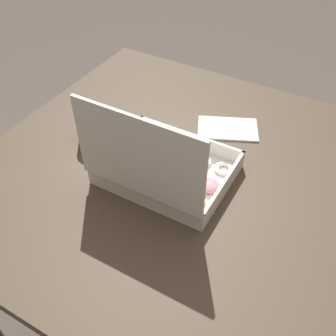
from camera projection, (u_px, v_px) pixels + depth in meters
name	position (u px, v px, depth m)	size (l,w,h in m)	color
ground_plane	(174.00, 311.00, 1.51)	(8.00, 8.00, 0.00)	#564C44
dining_table	(176.00, 197.00, 1.06)	(0.97, 0.97, 0.75)	#4C3D2D
donut_box	(161.00, 167.00, 0.92)	(0.30, 0.25, 0.25)	white
coffee_mug	(94.00, 127.00, 1.04)	(0.09, 0.09, 0.08)	#A3382D
paper_napkin	(228.00, 129.00, 1.11)	(0.19, 0.16, 0.01)	white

